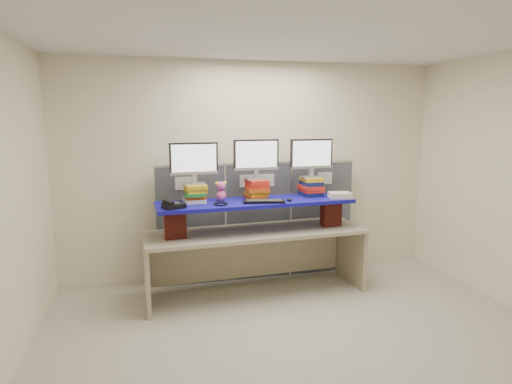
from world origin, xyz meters
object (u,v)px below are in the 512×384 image
object	(u,v)px
monitor_left	(194,161)
keyboard	(264,201)
monitor_center	(256,157)
desk	(256,243)
desk_phone	(173,205)
monitor_right	(311,156)
blue_board	(256,202)

from	to	relation	value
monitor_left	keyboard	world-z (taller)	monitor_left
monitor_center	keyboard	size ratio (longest dim) A/B	1.12
desk	monitor_center	size ratio (longest dim) A/B	4.79
desk	monitor_center	distance (m)	1.02
keyboard	desk_phone	bearing A→B (deg)	-166.52
monitor_left	keyboard	xyz separation A→B (m)	(0.75, -0.23, -0.46)
desk	desk_phone	size ratio (longest dim) A/B	9.83
monitor_center	keyboard	xyz separation A→B (m)	(0.03, -0.26, -0.48)
monitor_left	monitor_right	xyz separation A→B (m)	(1.43, 0.07, 0.02)
blue_board	keyboard	size ratio (longest dim) A/B	4.68
desk	desk_phone	distance (m)	1.12
monitor_center	monitor_right	xyz separation A→B (m)	(0.70, 0.03, -0.01)
desk	monitor_left	xyz separation A→B (m)	(-0.70, 0.09, 0.99)
keyboard	monitor_right	bearing A→B (deg)	34.01
blue_board	monitor_left	world-z (taller)	monitor_left
keyboard	monitor_center	bearing A→B (deg)	106.14
desk	monitor_center	bearing A→B (deg)	71.78
desk	monitor_right	distance (m)	1.25
blue_board	monitor_left	distance (m)	0.86
monitor_center	blue_board	bearing A→B (deg)	-108.22
desk	monitor_right	xyz separation A→B (m)	(0.73, 0.15, 1.01)
monitor_left	blue_board	bearing A→B (deg)	-9.73
desk	blue_board	xyz separation A→B (m)	(0.00, 0.00, 0.50)
desk	desk_phone	xyz separation A→B (m)	(-0.96, -0.19, 0.55)
monitor_left	monitor_right	bearing A→B (deg)	0.00
monitor_right	keyboard	xyz separation A→B (m)	(-0.68, -0.29, -0.47)
monitor_right	desk	bearing A→B (deg)	-170.90
monitor_center	monitor_right	bearing A→B (deg)	0.00
desk	keyboard	bearing A→B (deg)	-69.87
blue_board	monitor_right	size ratio (longest dim) A/B	4.19
desk	monitor_right	world-z (taller)	monitor_right
monitor_left	desk_phone	size ratio (longest dim) A/B	2.05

